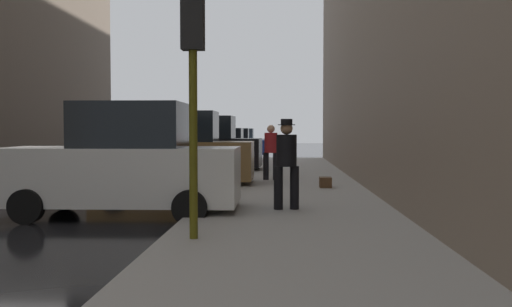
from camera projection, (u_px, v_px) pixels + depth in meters
name	position (u px, v px, depth m)	size (l,w,h in m)	color
ground_plane	(16.00, 209.00, 12.33)	(120.00, 120.00, 0.00)	black
sidewalk	(293.00, 207.00, 12.04)	(4.00, 40.00, 0.15)	gray
parked_white_van	(123.00, 165.00, 11.19)	(4.62, 2.10, 2.25)	silver
parked_bronze_suv	(176.00, 153.00, 16.61)	(4.61, 2.08, 2.25)	brown
parked_black_suv	(203.00, 147.00, 22.40)	(4.65, 2.17, 2.25)	black
parked_red_hatchback	(220.00, 147.00, 28.41)	(4.21, 2.08, 1.79)	#B2191E
parked_blue_sedan	(230.00, 144.00, 33.50)	(4.24, 2.13, 1.79)	navy
parked_gray_coupe	(237.00, 142.00, 38.93)	(4.20, 2.07, 1.79)	slate
fire_hydrant	(242.00, 167.00, 18.60)	(0.42, 0.22, 0.70)	red
traffic_light	(193.00, 57.00, 8.11)	(0.32, 0.32, 3.60)	#514C0F
pedestrian_in_red_jacket	(271.00, 149.00, 17.71)	(0.53, 0.49, 1.71)	black
pedestrian_with_fedora	(286.00, 159.00, 11.17)	(0.52, 0.45, 1.78)	black
duffel_bag	(325.00, 182.00, 15.43)	(0.32, 0.44, 0.28)	#472D19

